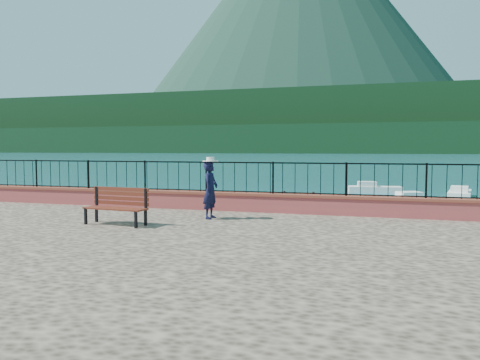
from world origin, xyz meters
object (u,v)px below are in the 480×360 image
Objects in this scene: boat_5 at (460,191)px; boat_0 at (225,209)px; boat_4 at (375,187)px; boat_1 at (400,209)px; boat_2 at (418,198)px; park_bench at (116,214)px; person at (210,190)px.

boat_0 is at bearing 147.31° from boat_5.
boat_4 is at bearing 78.02° from boat_5.
boat_5 is at bearing 77.34° from boat_1.
boat_1 is 0.92× the size of boat_4.
boat_2 is at bearing 86.00° from boat_1.
boat_0 is 8.04m from boat_1.
boat_2 is 0.94× the size of boat_4.
person is (1.95, 1.71, 0.52)m from park_bench.
boat_2 is 7.85m from boat_4.
boat_2 is at bearing 31.48° from boat_0.
boat_2 is at bearing 161.69° from boat_5.
boat_5 is at bearing 68.36° from park_bench.
park_bench reaches higher than boat_2.
boat_0 and boat_4 have the same top height.
boat_4 is at bearing -8.53° from person.
boat_0 is 1.23× the size of boat_2.
park_bench is at bearing -113.18° from boat_1.
boat_4 is (-1.34, 12.53, 0.00)m from boat_1.
park_bench is 1.09× the size of person.
boat_1 is at bearing 63.73° from park_bench.
boat_1 is at bearing 169.13° from boat_5.
park_bench is 19.09m from boat_2.
boat_2 and boat_4 have the same top height.
boat_1 is at bearing -126.71° from boat_2.
boat_2 is at bearing -79.67° from boat_4.
boat_1 is (7.72, 2.25, 0.00)m from boat_0.
person is 11.74m from boat_1.
boat_1 and boat_5 have the same top height.
boat_4 is (-2.44, 7.46, 0.00)m from boat_2.
park_bench is at bearing -111.58° from boat_4.
park_bench reaches higher than boat_1.
boat_1 is 5.19m from boat_2.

